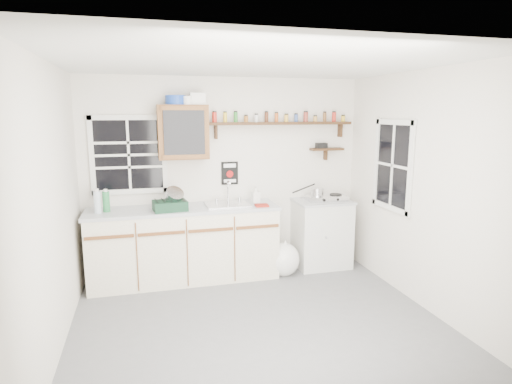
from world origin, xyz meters
The scene contains 18 objects.
room centered at (0.00, 0.00, 1.25)m, with size 3.64×3.24×2.54m.
main_cabinet centered at (-0.58, 1.30, 0.46)m, with size 2.31×0.63×0.92m.
right_cabinet centered at (1.25, 1.32, 0.46)m, with size 0.73×0.57×0.91m.
sink centered at (-0.05, 1.30, 0.93)m, with size 0.52×0.44×0.29m.
upper_cabinet centered at (-0.55, 1.44, 1.82)m, with size 0.60×0.32×0.65m.
upper_cabinet_clutter centered at (-0.52, 1.44, 2.21)m, with size 0.47×0.24×0.14m.
spice_shelf centered at (0.72, 1.51, 1.93)m, with size 1.91×0.18×0.35m.
secondary_shelf centered at (1.36, 1.52, 1.58)m, with size 0.45×0.16×0.24m.
warning_sign centered at (0.05, 1.59, 1.28)m, with size 0.22×0.02×0.30m.
window_back centered at (-1.20, 1.59, 1.55)m, with size 0.93×0.03×0.98m.
window_right centered at (1.79, 0.55, 1.45)m, with size 0.03×0.78×1.08m.
water_bottles centered at (-1.52, 1.28, 1.05)m, with size 0.17×0.13×0.29m.
dish_rack centered at (-0.74, 1.19, 1.01)m, with size 0.41×0.33×0.29m.
soap_bottle centered at (0.34, 1.35, 1.03)m, with size 0.10×0.10×0.21m, color white.
rag centered at (0.36, 1.13, 0.93)m, with size 0.16×0.14×0.02m, color maroon.
hotplate centered at (1.30, 1.30, 0.95)m, with size 0.55×0.32×0.08m.
saucepan centered at (1.16, 1.31, 1.03)m, with size 0.36×0.29×0.17m.
trash_bag centered at (0.65, 1.13, 0.20)m, with size 0.42×0.38×0.48m.
Camera 1 is at (-1.04, -3.83, 2.06)m, focal length 30.00 mm.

